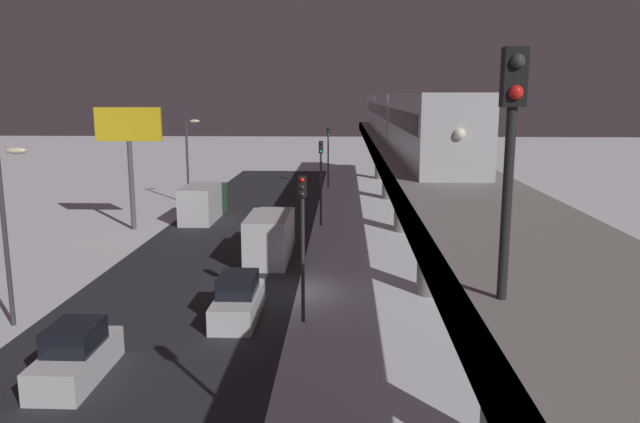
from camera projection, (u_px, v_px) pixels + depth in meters
name	position (u px, v px, depth m)	size (l,w,h in m)	color
ground_plane	(291.00, 292.00, 30.64)	(240.00, 240.00, 0.00)	white
avenue_asphalt	(188.00, 290.00, 30.85)	(11.00, 100.62, 0.01)	#28282D
elevated_railway	(432.00, 184.00, 29.34)	(5.00, 100.62, 6.41)	gray
subway_train	(397.00, 115.00, 50.14)	(2.94, 55.47, 3.40)	#B7BABF
rail_signal	(511.00, 131.00, 9.47)	(0.36, 0.41, 4.00)	black
sedan_white	(76.00, 357.00, 21.11)	(1.80, 4.28, 1.97)	silver
sedan_white_2	(238.00, 300.00, 26.95)	(1.80, 4.71, 1.97)	silver
box_truck	(271.00, 235.00, 37.05)	(2.40, 7.40, 2.80)	silver
delivery_van	(203.00, 202.00, 48.70)	(2.40, 7.40, 2.80)	#2D6038
traffic_light_near	(303.00, 227.00, 25.86)	(0.32, 0.44, 6.40)	#2D2D2D
traffic_light_mid	(321.00, 171.00, 45.61)	(0.32, 0.44, 6.40)	#2D2D2D
traffic_light_far	(328.00, 148.00, 65.36)	(0.32, 0.44, 6.40)	#2D2D2D
commercial_billboard	(129.00, 136.00, 43.81)	(4.80, 0.36, 8.90)	#4C4C51
street_lamp_near	(8.00, 215.00, 25.28)	(1.35, 0.44, 7.65)	#38383D
street_lamp_far	(189.00, 151.00, 54.73)	(1.35, 0.44, 7.65)	#38383D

